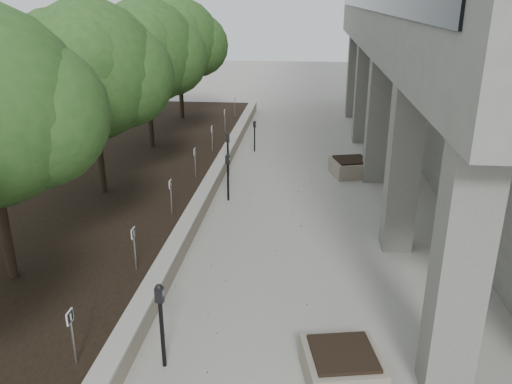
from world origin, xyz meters
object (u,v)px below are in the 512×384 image
at_px(planter_back, 351,167).
at_px(parking_meter_3, 228,177).
at_px(crabapple_tree_3, 94,99).
at_px(crabapple_tree_5, 179,59).
at_px(parking_meter_4, 228,155).
at_px(planter_front, 342,366).
at_px(crabapple_tree_4, 147,74).
at_px(parking_meter_5, 255,136).
at_px(parking_meter_2, 162,326).

bearing_deg(planter_back, parking_meter_3, -143.93).
distance_m(crabapple_tree_3, crabapple_tree_5, 10.00).
distance_m(parking_meter_4, planter_front, 10.48).
distance_m(parking_meter_3, planter_back, 4.79).
xyz_separation_m(crabapple_tree_4, parking_meter_3, (3.63, -4.36, -2.39)).
height_order(parking_meter_3, parking_meter_5, parking_meter_3).
height_order(crabapple_tree_3, crabapple_tree_4, same).
bearing_deg(crabapple_tree_3, parking_meter_4, 41.71).
bearing_deg(parking_meter_4, planter_back, 6.38).
distance_m(crabapple_tree_3, parking_meter_3, 4.39).
height_order(crabapple_tree_4, parking_meter_2, crabapple_tree_4).
xyz_separation_m(parking_meter_3, parking_meter_5, (0.25, 5.35, -0.11)).
distance_m(parking_meter_3, parking_meter_5, 5.35).
height_order(crabapple_tree_5, parking_meter_5, crabapple_tree_5).
height_order(crabapple_tree_4, planter_front, crabapple_tree_4).
height_order(parking_meter_2, planter_front, parking_meter_2).
bearing_deg(crabapple_tree_4, parking_meter_3, -50.24).
bearing_deg(parking_meter_2, crabapple_tree_5, 104.15).
bearing_deg(parking_meter_4, parking_meter_2, -88.36).
height_order(parking_meter_4, planter_back, parking_meter_4).
bearing_deg(planter_front, crabapple_tree_3, 133.44).
distance_m(crabapple_tree_5, planter_back, 10.34).
xyz_separation_m(crabapple_tree_3, planter_front, (6.63, -7.00, -2.84)).
height_order(crabapple_tree_3, parking_meter_3, crabapple_tree_3).
relative_size(crabapple_tree_4, parking_meter_5, 4.35).
xyz_separation_m(planter_front, planter_back, (0.85, 10.45, 0.01)).
relative_size(parking_meter_3, parking_meter_4, 0.97).
relative_size(parking_meter_2, parking_meter_4, 1.04).
relative_size(parking_meter_3, planter_front, 1.24).
bearing_deg(parking_meter_5, parking_meter_4, -82.42).
bearing_deg(planter_front, crabapple_tree_5, 111.31).
xyz_separation_m(crabapple_tree_5, parking_meter_2, (3.70, -16.95, -2.34)).
height_order(parking_meter_3, planter_back, parking_meter_3).
bearing_deg(parking_meter_5, parking_meter_2, -72.25).
xyz_separation_m(parking_meter_3, planter_front, (3.00, -7.64, -0.46)).
xyz_separation_m(crabapple_tree_4, crabapple_tree_5, (0.00, 5.00, 0.00)).
height_order(crabapple_tree_3, parking_meter_4, crabapple_tree_3).
relative_size(crabapple_tree_5, parking_meter_3, 3.70).
xyz_separation_m(parking_meter_2, parking_meter_3, (-0.07, 7.59, -0.05)).
bearing_deg(planter_back, planter_front, -94.65).
relative_size(parking_meter_2, parking_meter_5, 1.25).
distance_m(parking_meter_2, planter_front, 2.98).
height_order(parking_meter_5, planter_back, parking_meter_5).
bearing_deg(planter_front, parking_meter_4, 108.66).
relative_size(crabapple_tree_5, parking_meter_4, 3.60).
bearing_deg(crabapple_tree_3, crabapple_tree_4, 90.00).
relative_size(crabapple_tree_5, planter_back, 4.38).
bearing_deg(crabapple_tree_4, parking_meter_4, -32.36).
distance_m(planter_front, planter_back, 10.48).
distance_m(parking_meter_5, planter_back, 4.42).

